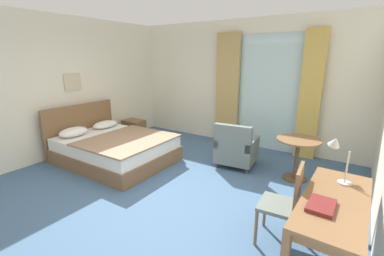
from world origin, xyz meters
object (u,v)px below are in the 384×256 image
(bed, at_px, (113,147))
(closed_book, at_px, (321,205))
(nightstand, at_px, (134,129))
(round_cafe_table, at_px, (298,150))
(desk_chair, at_px, (286,201))
(desk_lamp, at_px, (337,149))
(framed_picture, at_px, (72,82))
(writing_desk, at_px, (334,208))
(armchair_by_window, at_px, (236,149))

(bed, xyz_separation_m, closed_book, (3.86, -0.92, 0.49))
(bed, relative_size, nightstand, 4.23)
(round_cafe_table, bearing_deg, bed, -160.01)
(desk_chair, relative_size, desk_lamp, 2.02)
(closed_book, distance_m, framed_picture, 5.14)
(nightstand, distance_m, closed_book, 5.20)
(closed_book, bearing_deg, writing_desk, 69.22)
(writing_desk, relative_size, closed_book, 4.52)
(desk_lamp, height_order, closed_book, desk_lamp)
(bed, xyz_separation_m, desk_chair, (3.50, -0.56, 0.24))
(writing_desk, distance_m, framed_picture, 5.21)
(desk_lamp, bearing_deg, armchair_by_window, 143.13)
(writing_desk, xyz_separation_m, round_cafe_table, (-0.72, 1.88, -0.13))
(closed_book, xyz_separation_m, round_cafe_table, (-0.63, 2.10, -0.25))
(nightstand, distance_m, round_cafe_table, 4.04)
(bed, bearing_deg, writing_desk, -10.08)
(desk_chair, distance_m, framed_picture, 4.78)
(nightstand, bearing_deg, writing_desk, -23.26)
(desk_chair, bearing_deg, nightstand, 156.11)
(bed, height_order, desk_lamp, desk_lamp)
(nightstand, distance_m, framed_picture, 1.89)
(writing_desk, bearing_deg, framed_picture, 172.12)
(desk_chair, distance_m, closed_book, 0.57)
(desk_chair, bearing_deg, bed, 170.85)
(writing_desk, bearing_deg, desk_chair, 163.02)
(bed, xyz_separation_m, framed_picture, (-1.14, 0.00, 1.24))
(bed, distance_m, armchair_by_window, 2.42)
(nightstand, relative_size, closed_book, 1.64)
(nightstand, bearing_deg, desk_chair, -23.89)
(desk_lamp, bearing_deg, nightstand, 161.99)
(framed_picture, bearing_deg, desk_lamp, -2.09)
(closed_book, distance_m, round_cafe_table, 2.21)
(nightstand, height_order, round_cafe_table, round_cafe_table)
(armchair_by_window, bearing_deg, framed_picture, -161.40)
(bed, distance_m, framed_picture, 1.68)
(desk_chair, bearing_deg, writing_desk, -16.98)
(nightstand, bearing_deg, closed_book, -25.92)
(desk_lamp, relative_size, armchair_by_window, 0.53)
(armchair_by_window, distance_m, round_cafe_table, 1.10)
(desk_lamp, distance_m, framed_picture, 5.04)
(bed, distance_m, desk_lamp, 3.96)
(framed_picture, bearing_deg, round_cafe_table, 15.02)
(nightstand, xyz_separation_m, writing_desk, (4.75, -2.04, 0.43))
(writing_desk, relative_size, framed_picture, 3.79)
(desk_chair, height_order, closed_book, desk_chair)
(armchair_by_window, xyz_separation_m, framed_picture, (-3.29, -1.11, 1.18))
(round_cafe_table, bearing_deg, writing_desk, -69.05)
(bed, distance_m, closed_book, 4.00)
(writing_desk, relative_size, round_cafe_table, 1.98)
(writing_desk, height_order, closed_book, closed_book)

